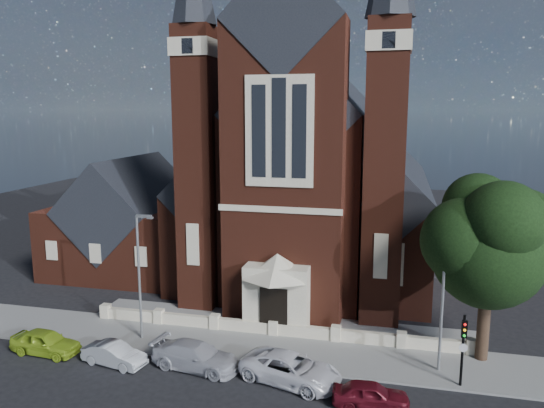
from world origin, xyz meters
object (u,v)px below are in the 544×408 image
at_px(car_lime_van, 46,342).
at_px(street_lamp_right, 445,293).
at_px(street_tree, 492,245).
at_px(car_dark_red, 371,395).
at_px(church, 315,178).
at_px(car_silver_b, 196,356).
at_px(traffic_signal, 463,342).
at_px(parish_hall, 132,225).
at_px(car_silver_a, 114,354).
at_px(car_white_suv, 291,369).
at_px(street_lamp_left, 140,270).

bearing_deg(car_lime_van, street_lamp_right, -78.03).
relative_size(street_tree, street_lamp_right, 1.32).
bearing_deg(street_tree, car_dark_red, -134.58).
height_order(church, car_silver_b, church).
height_order(street_tree, traffic_signal, street_tree).
relative_size(street_tree, car_dark_red, 2.85).
relative_size(car_silver_b, car_dark_red, 1.37).
xyz_separation_m(parish_hall, street_lamp_right, (26.09, -14.00, 0.59)).
bearing_deg(street_lamp_right, car_silver_b, -168.15).
bearing_deg(car_dark_red, traffic_signal, -62.52).
relative_size(street_lamp_right, car_lime_van, 1.90).
height_order(car_silver_a, car_white_suv, car_white_suv).
xyz_separation_m(traffic_signal, car_white_suv, (-8.75, -1.47, -1.82)).
distance_m(street_tree, car_lime_van, 26.44).
bearing_deg(traffic_signal, street_tree, 64.05).
distance_m(car_silver_a, car_silver_b, 4.74).
distance_m(traffic_signal, car_dark_red, 5.68).
xyz_separation_m(traffic_signal, car_dark_red, (-4.48, -2.89, -1.94)).
bearing_deg(car_silver_a, church, -9.04).
xyz_separation_m(church, street_lamp_left, (-7.91, -18.94, -3.59)).
distance_m(street_lamp_right, car_white_suv, 9.24).
distance_m(street_lamp_left, street_lamp_right, 18.00).
xyz_separation_m(street_tree, car_silver_b, (-15.83, -4.50, -6.21)).
bearing_deg(car_lime_van, car_silver_a, -89.94).
height_order(church, parish_hall, church).
height_order(street_lamp_right, car_dark_red, street_lamp_right).
distance_m(church, street_lamp_left, 20.84).
relative_size(street_tree, car_silver_a, 2.79).
bearing_deg(parish_hall, car_silver_b, -52.75).
xyz_separation_m(street_lamp_left, car_silver_a, (-0.01, -3.47, -3.97)).
relative_size(parish_hall, car_lime_van, 2.87).
bearing_deg(street_lamp_left, parish_hall, 120.02).
height_order(street_lamp_left, street_lamp_right, same).
xyz_separation_m(parish_hall, street_lamp_left, (8.09, -14.00, 0.59)).
relative_size(car_lime_van, car_silver_a, 1.11).
distance_m(traffic_signal, car_silver_a, 19.11).
bearing_deg(traffic_signal, church, 118.20).
relative_size(street_lamp_left, car_dark_red, 2.16).
xyz_separation_m(church, car_silver_b, (-3.23, -21.74, -7.44)).
bearing_deg(car_silver_a, car_white_suv, -77.19).
xyz_separation_m(parish_hall, car_lime_van, (3.36, -17.14, -3.29)).
height_order(parish_hall, car_dark_red, parish_hall).
xyz_separation_m(church, car_dark_red, (6.52, -23.40, -7.55)).
height_order(car_silver_a, car_dark_red, car_dark_red).
height_order(car_lime_van, car_white_suv, car_white_suv).
distance_m(parish_hall, car_white_suv, 25.19).
height_order(street_lamp_right, car_white_suv, street_lamp_right).
relative_size(street_lamp_right, car_silver_a, 2.11).
height_order(parish_hall, car_silver_a, parish_hall).
bearing_deg(traffic_signal, car_lime_van, -176.21).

